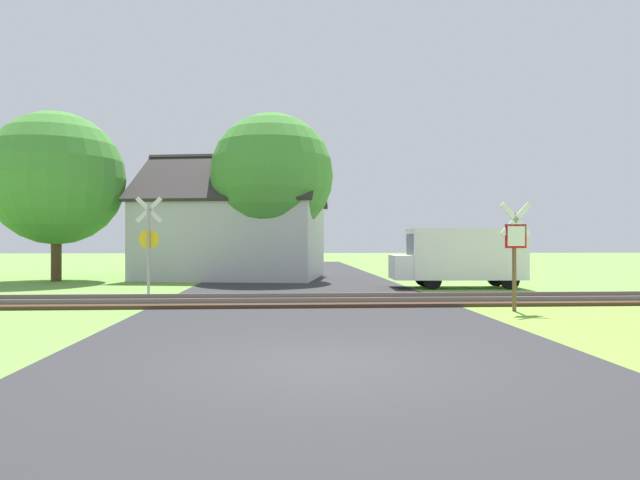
# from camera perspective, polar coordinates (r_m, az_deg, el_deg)

# --- Properties ---
(ground_plane) EXTENTS (160.00, 160.00, 0.00)m
(ground_plane) POSITION_cam_1_polar(r_m,az_deg,el_deg) (8.24, 0.39, -12.40)
(ground_plane) COLOR #6B9942
(road_asphalt) EXTENTS (8.31, 80.00, 0.01)m
(road_asphalt) POSITION_cam_1_polar(r_m,az_deg,el_deg) (10.20, -0.38, -10.01)
(road_asphalt) COLOR #2D2D30
(road_asphalt) RESTS_ON ground
(rail_track) EXTENTS (60.00, 2.60, 0.22)m
(rail_track) POSITION_cam_1_polar(r_m,az_deg,el_deg) (16.29, -1.55, -6.13)
(rail_track) COLOR #422D1E
(rail_track) RESTS_ON ground
(stop_sign_near) EXTENTS (0.86, 0.22, 2.74)m
(stop_sign_near) POSITION_cam_1_polar(r_m,az_deg,el_deg) (15.06, 18.92, -0.62)
(stop_sign_near) COLOR brown
(stop_sign_near) RESTS_ON ground
(crossing_sign_far) EXTENTS (0.88, 0.15, 3.25)m
(crossing_sign_far) POSITION_cam_1_polar(r_m,az_deg,el_deg) (19.71, -16.76, 0.18)
(crossing_sign_far) COLOR #9E9EA5
(crossing_sign_far) RESTS_ON ground
(house) EXTENTS (9.47, 8.03, 6.01)m
(house) POSITION_cam_1_polar(r_m,az_deg,el_deg) (27.80, -8.59, 0.35)
(house) COLOR #B7B7BC
(house) RESTS_ON ground
(tree_center) EXTENTS (5.60, 5.60, 7.60)m
(tree_center) POSITION_cam_1_polar(r_m,az_deg,el_deg) (26.25, -4.84, 6.49)
(tree_center) COLOR #513823
(tree_center) RESTS_ON ground
(tree_left) EXTENTS (5.89, 5.89, 7.51)m
(tree_left) POSITION_cam_1_polar(r_m,az_deg,el_deg) (27.94, -24.86, 5.60)
(tree_left) COLOR #513823
(tree_left) RESTS_ON ground
(mail_truck) EXTENTS (4.98, 2.08, 2.24)m
(mail_truck) POSITION_cam_1_polar(r_m,az_deg,el_deg) (22.25, 13.89, -1.48)
(mail_truck) COLOR white
(mail_truck) RESTS_ON ground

